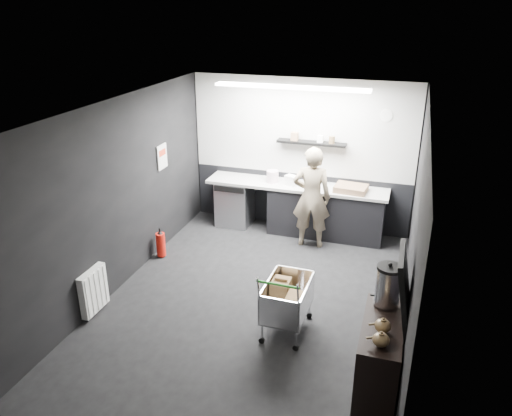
% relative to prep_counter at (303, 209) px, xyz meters
% --- Properties ---
extents(floor, '(5.50, 5.50, 0.00)m').
position_rel_prep_counter_xyz_m(floor, '(-0.14, -2.42, -0.46)').
color(floor, black).
rests_on(floor, ground).
extents(ceiling, '(5.50, 5.50, 0.00)m').
position_rel_prep_counter_xyz_m(ceiling, '(-0.14, -2.42, 2.24)').
color(ceiling, silver).
rests_on(ceiling, wall_back).
extents(wall_back, '(5.50, 0.00, 5.50)m').
position_rel_prep_counter_xyz_m(wall_back, '(-0.14, 0.33, 0.89)').
color(wall_back, black).
rests_on(wall_back, floor).
extents(wall_front, '(5.50, 0.00, 5.50)m').
position_rel_prep_counter_xyz_m(wall_front, '(-0.14, -5.17, 0.89)').
color(wall_front, black).
rests_on(wall_front, floor).
extents(wall_left, '(0.00, 5.50, 5.50)m').
position_rel_prep_counter_xyz_m(wall_left, '(-2.14, -2.42, 0.89)').
color(wall_left, black).
rests_on(wall_left, floor).
extents(wall_right, '(0.00, 5.50, 5.50)m').
position_rel_prep_counter_xyz_m(wall_right, '(1.86, -2.42, 0.89)').
color(wall_right, black).
rests_on(wall_right, floor).
extents(kitchen_wall_panel, '(3.95, 0.02, 1.70)m').
position_rel_prep_counter_xyz_m(kitchen_wall_panel, '(-0.14, 0.31, 1.39)').
color(kitchen_wall_panel, silver).
rests_on(kitchen_wall_panel, wall_back).
extents(dado_panel, '(3.95, 0.02, 1.00)m').
position_rel_prep_counter_xyz_m(dado_panel, '(-0.14, 0.31, 0.04)').
color(dado_panel, black).
rests_on(dado_panel, wall_back).
extents(floating_shelf, '(1.20, 0.22, 0.04)m').
position_rel_prep_counter_xyz_m(floating_shelf, '(0.06, 0.20, 1.16)').
color(floating_shelf, black).
rests_on(floating_shelf, wall_back).
extents(wall_clock, '(0.20, 0.03, 0.20)m').
position_rel_prep_counter_xyz_m(wall_clock, '(1.26, 0.30, 1.69)').
color(wall_clock, white).
rests_on(wall_clock, wall_back).
extents(poster, '(0.02, 0.30, 0.40)m').
position_rel_prep_counter_xyz_m(poster, '(-2.12, -1.12, 1.09)').
color(poster, silver).
rests_on(poster, wall_left).
extents(poster_red_band, '(0.02, 0.22, 0.10)m').
position_rel_prep_counter_xyz_m(poster_red_band, '(-2.11, -1.12, 1.16)').
color(poster_red_band, red).
rests_on(poster_red_band, poster).
extents(radiator, '(0.10, 0.50, 0.60)m').
position_rel_prep_counter_xyz_m(radiator, '(-2.08, -3.32, -0.11)').
color(radiator, white).
rests_on(radiator, wall_left).
extents(ceiling_strip, '(2.40, 0.20, 0.04)m').
position_rel_prep_counter_xyz_m(ceiling_strip, '(-0.14, -0.57, 2.21)').
color(ceiling_strip, white).
rests_on(ceiling_strip, ceiling).
extents(prep_counter, '(3.20, 0.61, 0.90)m').
position_rel_prep_counter_xyz_m(prep_counter, '(0.00, 0.00, 0.00)').
color(prep_counter, black).
rests_on(prep_counter, floor).
extents(person, '(0.67, 0.48, 1.74)m').
position_rel_prep_counter_xyz_m(person, '(0.23, -0.45, 0.41)').
color(person, beige).
rests_on(person, floor).
extents(shopping_cart, '(0.53, 0.87, 0.94)m').
position_rel_prep_counter_xyz_m(shopping_cart, '(0.45, -2.91, -0.01)').
color(shopping_cart, silver).
rests_on(shopping_cart, floor).
extents(sideboard, '(0.47, 1.10, 1.65)m').
position_rel_prep_counter_xyz_m(sideboard, '(1.65, -3.58, 0.07)').
color(sideboard, black).
rests_on(sideboard, floor).
extents(fire_extinguisher, '(0.15, 0.15, 0.49)m').
position_rel_prep_counter_xyz_m(fire_extinguisher, '(-1.99, -1.62, -0.22)').
color(fire_extinguisher, red).
rests_on(fire_extinguisher, floor).
extents(cardboard_box, '(0.56, 0.45, 0.11)m').
position_rel_prep_counter_xyz_m(cardboard_box, '(0.82, -0.05, 0.50)').
color(cardboard_box, '#8F6A4C').
rests_on(cardboard_box, prep_counter).
extents(pink_tub, '(0.21, 0.21, 0.21)m').
position_rel_prep_counter_xyz_m(pink_tub, '(-0.57, 0.00, 0.55)').
color(pink_tub, silver).
rests_on(pink_tub, prep_counter).
extents(white_container, '(0.24, 0.21, 0.17)m').
position_rel_prep_counter_xyz_m(white_container, '(-0.21, -0.05, 0.53)').
color(white_container, white).
rests_on(white_container, prep_counter).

